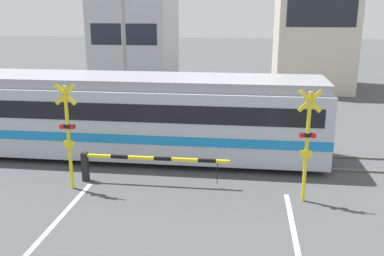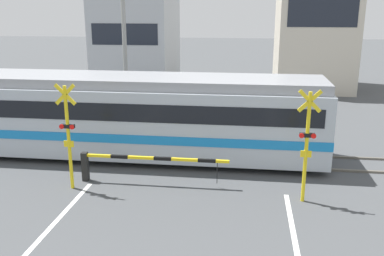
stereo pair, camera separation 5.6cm
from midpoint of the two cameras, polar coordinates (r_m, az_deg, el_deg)
rail_track_near at (r=16.03m, az=0.41°, el=-4.75°), size 50.00×0.10×0.08m
rail_track_far at (r=17.38m, az=1.00°, el=-3.10°), size 50.00×0.10×0.08m
commuter_train at (r=17.09m, az=-12.13°, el=2.01°), size 17.31×3.02×3.17m
crossing_barrier_near at (r=14.33m, az=-8.43°, el=-4.49°), size 4.94×0.20×1.00m
crossing_barrier_far at (r=19.49m, az=7.61°, el=1.01°), size 4.94×0.20×1.00m
crossing_signal_left at (r=13.94m, az=-16.08°, el=-0.52°), size 0.68×0.15×3.44m
crossing_signal_right at (r=12.92m, az=15.18°, el=-1.73°), size 0.68×0.15×3.44m
pedestrian at (r=23.02m, az=-0.23°, el=4.09°), size 0.38×0.23×1.73m
building_left_of_street at (r=33.09m, az=-7.30°, el=12.01°), size 5.47×6.56×7.11m
building_right_of_street at (r=32.25m, az=16.12°, el=13.92°), size 5.16×6.56×9.90m
utility_pole_streetside at (r=22.36m, az=-8.88°, el=10.29°), size 0.22×0.22×7.19m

